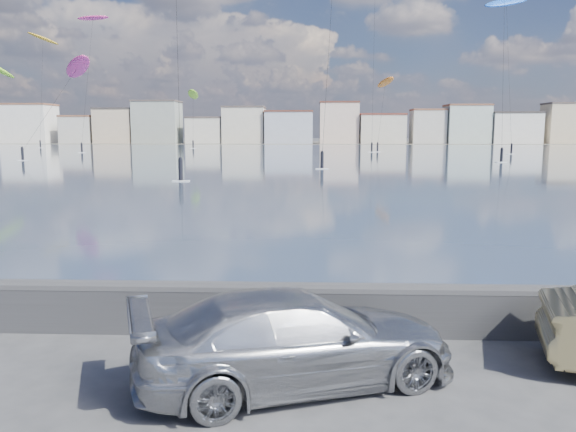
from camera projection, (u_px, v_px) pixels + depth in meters
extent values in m
plane|color=#333335|center=(212.00, 396.00, 8.58)|extent=(700.00, 700.00, 0.00)
cube|color=#364664|center=(302.00, 155.00, 98.99)|extent=(500.00, 177.00, 0.00)
cube|color=#4C473D|center=(307.00, 143.00, 206.19)|extent=(500.00, 60.00, 0.00)
cube|color=#28282B|center=(235.00, 312.00, 11.18)|extent=(400.00, 0.35, 0.90)
cylinder|color=#28282B|center=(235.00, 290.00, 11.12)|extent=(400.00, 0.36, 0.36)
cube|color=white|center=(30.00, 125.00, 195.27)|extent=(16.00, 12.00, 13.00)
cube|color=brown|center=(28.00, 105.00, 194.26)|extent=(16.32, 12.24, 0.60)
cube|color=beige|center=(80.00, 130.00, 194.87)|extent=(11.00, 10.00, 9.00)
cube|color=brown|center=(79.00, 116.00, 194.15)|extent=(11.22, 10.20, 0.60)
cube|color=#CCB293|center=(116.00, 127.00, 194.16)|extent=(13.00, 11.00, 11.50)
cube|color=#383330|center=(115.00, 109.00, 193.26)|extent=(13.26, 11.22, 0.60)
cube|color=gray|center=(158.00, 123.00, 193.39)|extent=(15.00, 12.00, 14.00)
cube|color=#4C423D|center=(157.00, 101.00, 192.30)|extent=(15.30, 12.24, 0.60)
cube|color=beige|center=(205.00, 131.00, 193.13)|extent=(12.00, 10.00, 8.50)
cube|color=#4C423D|center=(205.00, 118.00, 192.46)|extent=(12.24, 10.20, 0.60)
cube|color=beige|center=(244.00, 126.00, 192.33)|extent=(14.00, 11.00, 12.00)
cube|color=#4C423D|center=(244.00, 107.00, 191.39)|extent=(14.28, 11.22, 0.60)
cube|color=#B2B7C6|center=(289.00, 128.00, 191.82)|extent=(16.00, 13.00, 10.50)
cube|color=#562D23|center=(289.00, 112.00, 190.99)|extent=(16.32, 13.26, 0.60)
cube|color=beige|center=(339.00, 124.00, 190.91)|extent=(13.00, 10.00, 13.50)
cube|color=#562D23|center=(339.00, 103.00, 189.86)|extent=(13.26, 10.20, 0.60)
cube|color=beige|center=(382.00, 130.00, 190.63)|extent=(15.00, 12.00, 9.50)
cube|color=brown|center=(382.00, 114.00, 189.88)|extent=(15.30, 12.24, 0.60)
cube|color=beige|center=(428.00, 127.00, 189.89)|extent=(11.00, 9.00, 11.00)
cube|color=brown|center=(428.00, 110.00, 189.03)|extent=(11.22, 9.18, 0.60)
cube|color=#B7C6BC|center=(467.00, 125.00, 189.26)|extent=(14.00, 11.00, 12.50)
cube|color=brown|center=(468.00, 105.00, 188.28)|extent=(14.28, 11.22, 0.60)
cube|color=white|center=(513.00, 129.00, 188.82)|extent=(16.00, 12.00, 10.00)
cube|color=#383330|center=(514.00, 113.00, 188.03)|extent=(16.32, 12.24, 0.60)
cube|color=beige|center=(563.00, 124.00, 187.93)|extent=(12.00, 10.00, 13.00)
cube|color=#4C423D|center=(565.00, 104.00, 186.92)|extent=(12.24, 10.20, 0.60)
imported|color=#A3A5AA|center=(296.00, 338.00, 8.93)|extent=(5.57, 3.72, 1.50)
ellipsoid|color=#E5338C|center=(78.00, 67.00, 87.45)|extent=(8.21, 10.18, 3.85)
cube|color=white|center=(23.00, 160.00, 78.35)|extent=(1.40, 0.42, 0.08)
cylinder|color=black|center=(22.00, 154.00, 78.22)|extent=(0.36, 0.36, 1.70)
sphere|color=black|center=(22.00, 147.00, 78.08)|extent=(0.28, 0.28, 0.28)
cylinder|color=black|center=(52.00, 107.00, 82.81)|extent=(3.84, 11.49, 12.72)
ellipsoid|color=#8CD826|center=(193.00, 94.00, 147.17)|extent=(3.38, 9.11, 2.79)
cube|color=white|center=(193.00, 148.00, 135.90)|extent=(1.40, 0.42, 0.08)
cylinder|color=black|center=(193.00, 144.00, 135.77)|extent=(0.36, 0.36, 1.70)
sphere|color=black|center=(193.00, 141.00, 135.63)|extent=(0.28, 0.28, 0.28)
cylinder|color=black|center=(193.00, 118.00, 141.44)|extent=(2.51, 13.39, 12.43)
ellipsoid|color=orange|center=(385.00, 82.00, 124.50)|extent=(4.01, 9.82, 2.63)
cube|color=white|center=(377.00, 152.00, 111.58)|extent=(1.40, 0.42, 0.08)
cylinder|color=black|center=(378.00, 147.00, 111.45)|extent=(0.36, 0.36, 1.70)
sphere|color=black|center=(378.00, 143.00, 111.31)|extent=(0.28, 0.28, 0.28)
cylinder|color=black|center=(382.00, 112.00, 117.95)|extent=(3.25, 15.46, 13.59)
cube|color=white|center=(322.00, 169.00, 60.68)|extent=(1.40, 0.42, 0.08)
cylinder|color=black|center=(322.00, 160.00, 60.55)|extent=(0.36, 0.36, 1.70)
sphere|color=black|center=(322.00, 152.00, 60.41)|extent=(0.28, 0.28, 0.28)
cylinder|color=black|center=(330.00, 31.00, 62.14)|extent=(1.67, 7.57, 27.44)
ellipsoid|color=blue|center=(506.00, 2.00, 107.41)|extent=(10.35, 6.39, 4.30)
cube|color=white|center=(511.00, 154.00, 101.04)|extent=(1.40, 0.42, 0.08)
cylinder|color=black|center=(511.00, 149.00, 100.91)|extent=(0.36, 0.36, 1.70)
sphere|color=black|center=(512.00, 144.00, 100.77)|extent=(0.28, 0.28, 0.28)
cylinder|color=black|center=(509.00, 72.00, 104.13)|extent=(1.21, 10.82, 27.29)
ellipsoid|color=#E5338C|center=(93.00, 18.00, 111.31)|extent=(8.23, 5.12, 1.12)
cube|color=white|center=(82.00, 153.00, 107.34)|extent=(1.40, 0.42, 0.08)
cylinder|color=black|center=(82.00, 148.00, 107.21)|extent=(0.36, 0.36, 1.70)
sphere|color=black|center=(81.00, 143.00, 107.08)|extent=(0.28, 0.28, 0.28)
cylinder|color=black|center=(87.00, 81.00, 109.23)|extent=(0.42, 8.02, 25.08)
cube|color=white|center=(501.00, 162.00, 73.61)|extent=(1.40, 0.42, 0.08)
cylinder|color=black|center=(502.00, 155.00, 73.48)|extent=(0.36, 0.36, 1.70)
sphere|color=black|center=(502.00, 148.00, 73.35)|extent=(0.28, 0.28, 0.28)
cylinder|color=black|center=(504.00, 23.00, 76.39)|extent=(2.50, 11.38, 34.80)
cube|color=white|center=(372.00, 152.00, 110.57)|extent=(1.40, 0.42, 0.08)
cylinder|color=black|center=(372.00, 147.00, 110.44)|extent=(0.36, 0.36, 1.70)
sphere|color=black|center=(372.00, 143.00, 110.31)|extent=(0.28, 0.28, 0.28)
cylinder|color=black|center=(374.00, 59.00, 111.05)|extent=(0.71, 6.53, 34.12)
ellipsoid|color=#BF8C19|center=(43.00, 38.00, 147.59)|extent=(8.27, 4.22, 3.79)
cube|color=white|center=(41.00, 148.00, 139.82)|extent=(1.40, 0.42, 0.08)
cylinder|color=black|center=(40.00, 144.00, 139.68)|extent=(0.36, 0.36, 1.70)
sphere|color=black|center=(40.00, 140.00, 139.55)|extent=(0.28, 0.28, 0.28)
cylinder|color=black|center=(42.00, 89.00, 143.61)|extent=(3.30, 12.03, 27.05)
cube|color=white|center=(181.00, 181.00, 45.66)|extent=(1.40, 0.42, 0.08)
cylinder|color=black|center=(181.00, 170.00, 45.53)|extent=(0.36, 0.36, 1.70)
sphere|color=black|center=(180.00, 159.00, 45.40)|extent=(0.28, 0.28, 0.28)
cylinder|color=black|center=(176.00, 10.00, 48.98)|extent=(2.53, 11.01, 26.48)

